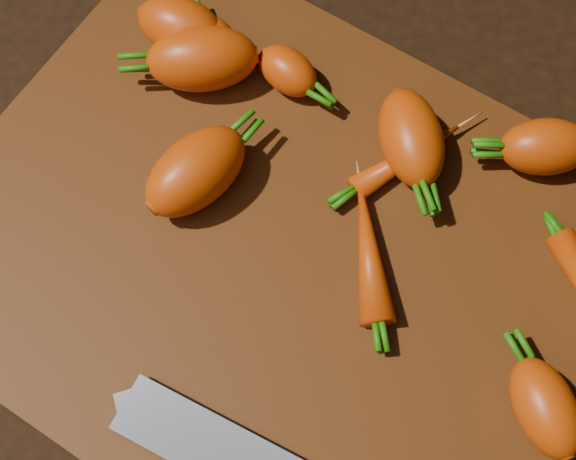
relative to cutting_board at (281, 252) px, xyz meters
The scene contains 12 objects.
ground 0.01m from the cutting_board, ahead, with size 2.00×2.00×0.01m, color black.
cutting_board is the anchor object (origin of this frame).
carrot_0 0.20m from the cutting_board, 146.47° to the left, with size 0.07×0.05×0.05m, color #D0430A.
carrot_1 0.18m from the cutting_board, 140.22° to the left, with size 0.05×0.04×0.04m, color #D0430A.
carrot_2 0.13m from the cutting_board, 72.04° to the left, with size 0.08×0.05×0.05m, color #D0430A.
carrot_3 0.09m from the cutting_board, behind, with size 0.09×0.05×0.05m, color #D0430A.
carrot_4 0.21m from the cutting_board, 53.04° to the left, with size 0.07×0.04×0.04m, color #D0430A.
carrot_5 0.15m from the cutting_board, 120.51° to the left, with size 0.05×0.03×0.03m, color #D0430A.
carrot_6 0.21m from the cutting_board, ahead, with size 0.07×0.04×0.04m, color #D0430A.
carrot_7 0.12m from the cutting_board, 68.91° to the left, with size 0.10×0.02×0.02m, color #D0430A.
carrot_9 0.07m from the cutting_board, 24.66° to the left, with size 0.10×0.03×0.03m, color #D0430A.
carrot_10 0.16m from the cutting_board, 145.03° to the left, with size 0.09×0.05×0.05m, color #D0430A.
Camera 1 is at (0.12, -0.17, 0.57)m, focal length 50.00 mm.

